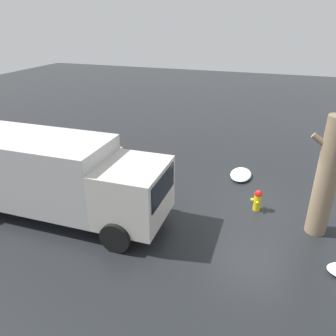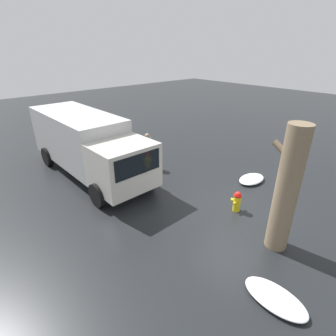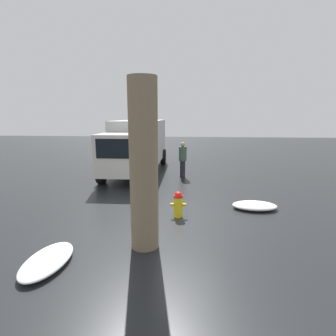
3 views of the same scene
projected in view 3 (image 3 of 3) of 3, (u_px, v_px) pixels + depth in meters
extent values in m
plane|color=black|center=(178.00, 217.00, 7.64)|extent=(60.00, 60.00, 0.00)
cylinder|color=yellow|center=(178.00, 207.00, 7.58)|extent=(0.26, 0.26, 0.59)
cylinder|color=red|center=(178.00, 196.00, 7.52)|extent=(0.27, 0.27, 0.06)
sphere|color=red|center=(178.00, 195.00, 7.51)|extent=(0.22, 0.22, 0.22)
cylinder|color=yellow|center=(178.00, 203.00, 7.74)|extent=(0.11, 0.12, 0.11)
cylinder|color=yellow|center=(172.00, 205.00, 7.57)|extent=(0.10, 0.11, 0.09)
cylinder|color=yellow|center=(184.00, 205.00, 7.56)|extent=(0.10, 0.11, 0.09)
cylinder|color=#7F6B51|center=(144.00, 166.00, 5.55)|extent=(0.61, 0.61, 3.67)
cylinder|color=#7F6B51|center=(145.00, 117.00, 5.62)|extent=(0.70, 0.17, 0.56)
cube|color=beige|center=(126.00, 154.00, 10.97)|extent=(1.87, 2.25, 1.72)
cube|color=black|center=(120.00, 149.00, 9.99)|extent=(0.05, 1.87, 0.76)
cube|color=#BCBCBC|center=(141.00, 141.00, 14.50)|extent=(5.49, 2.29, 2.20)
cylinder|color=black|center=(153.00, 174.00, 11.15)|extent=(0.90, 0.29, 0.90)
cylinder|color=black|center=(102.00, 173.00, 11.31)|extent=(0.90, 0.29, 0.90)
cylinder|color=black|center=(163.00, 157.00, 15.97)|extent=(0.90, 0.29, 0.90)
cylinder|color=black|center=(127.00, 156.00, 16.13)|extent=(0.90, 0.29, 0.90)
cylinder|color=#23232D|center=(183.00, 169.00, 12.49)|extent=(0.25, 0.25, 0.80)
cylinder|color=#3F5947|center=(183.00, 154.00, 12.35)|extent=(0.37, 0.37, 0.67)
sphere|color=tan|center=(183.00, 144.00, 12.26)|extent=(0.22, 0.22, 0.22)
ellipsoid|color=white|center=(255.00, 206.00, 8.25)|extent=(0.84, 1.37, 0.21)
ellipsoid|color=white|center=(47.00, 260.00, 5.13)|extent=(1.49, 0.79, 0.19)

